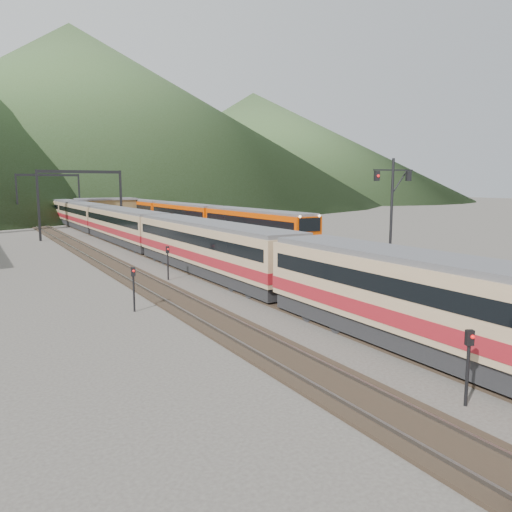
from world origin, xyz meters
TOP-DOWN VIEW (x-y plane):
  - track_main at (0.00, 40.00)m, footprint 2.60×200.00m
  - track_far at (-5.00, 40.00)m, footprint 2.60×200.00m
  - track_second at (11.50, 40.00)m, footprint 2.60×200.00m
  - platform at (5.60, 38.00)m, footprint 8.00×100.00m
  - gantry_near at (-2.85, 55.00)m, footprint 9.55×0.25m
  - gantry_far at (-2.85, 80.00)m, footprint 9.55×0.25m
  - station_shed at (5.60, 78.00)m, footprint 9.40×4.40m
  - hill_b at (30.00, 230.00)m, footprint 220.00×220.00m
  - hill_c at (110.00, 210.00)m, footprint 160.00×160.00m
  - main_train at (0.00, 47.55)m, footprint 3.12×106.75m
  - second_train at (11.50, 58.47)m, footprint 2.80×57.42m
  - signal_mast at (4.30, 12.97)m, footprint 2.13×0.74m
  - short_signal_a at (-2.59, 3.01)m, footprint 0.27×0.23m
  - short_signal_b at (-3.23, 25.65)m, footprint 0.25×0.20m
  - short_signal_c at (-7.69, 18.53)m, footprint 0.25×0.20m

SIDE VIEW (x-z plane):
  - track_main at x=0.00m, z-range -0.05..0.18m
  - track_far at x=-5.00m, z-range -0.05..0.18m
  - track_second at x=11.50m, z-range -0.05..0.18m
  - platform at x=5.60m, z-range 0.00..1.00m
  - short_signal_a at x=-2.59m, z-range 0.33..2.60m
  - short_signal_b at x=-3.23m, z-range 0.33..2.60m
  - short_signal_c at x=-7.69m, z-range 0.33..2.60m
  - second_train at x=11.50m, z-range 0.23..3.64m
  - main_train at x=0.00m, z-range 0.23..4.03m
  - station_shed at x=5.60m, z-range 1.02..4.12m
  - signal_mast at x=4.30m, z-range 1.75..8.44m
  - gantry_near at x=-2.85m, z-range 1.59..9.59m
  - gantry_far at x=-2.85m, z-range 1.59..9.59m
  - hill_c at x=110.00m, z-range 0.00..50.00m
  - hill_b at x=30.00m, z-range 0.00..75.00m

